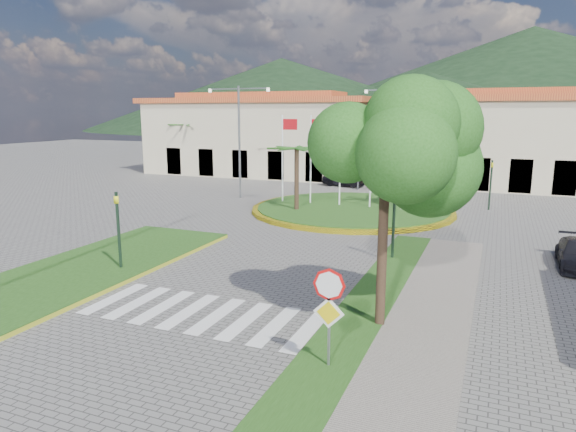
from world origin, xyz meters
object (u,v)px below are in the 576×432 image
at_px(roundabout_island, 352,209).
at_px(deciduous_tree, 386,151).
at_px(stop_sign, 329,303).
at_px(car_dark_a, 344,179).
at_px(car_dark_b, 408,186).
at_px(white_van, 252,169).

height_order(roundabout_island, deciduous_tree, deciduous_tree).
bearing_deg(deciduous_tree, stop_sign, -101.18).
distance_m(stop_sign, car_dark_a, 31.83).
relative_size(roundabout_island, deciduous_tree, 1.87).
distance_m(roundabout_island, car_dark_b, 9.36).
bearing_deg(car_dark_a, roundabout_island, -151.43).
height_order(roundabout_island, car_dark_a, roundabout_island).
bearing_deg(white_van, roundabout_island, -116.00).
xyz_separation_m(stop_sign, deciduous_tree, (0.60, 3.04, 3.38)).
xyz_separation_m(stop_sign, car_dark_a, (-8.56, 30.64, -1.17)).
relative_size(car_dark_a, car_dark_b, 1.08).
relative_size(roundabout_island, stop_sign, 4.79).
bearing_deg(roundabout_island, car_dark_b, 77.68).
bearing_deg(white_van, deciduous_tree, -128.40).
bearing_deg(car_dark_a, stop_sign, -154.90).
relative_size(deciduous_tree, car_dark_a, 1.88).
xyz_separation_m(deciduous_tree, car_dark_b, (-3.50, 26.14, -4.62)).
bearing_deg(car_dark_a, deciduous_tree, -152.15).
height_order(stop_sign, car_dark_b, stop_sign).
height_order(roundabout_island, white_van, roundabout_island).
relative_size(stop_sign, car_dark_b, 0.79).
relative_size(roundabout_island, white_van, 3.05).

